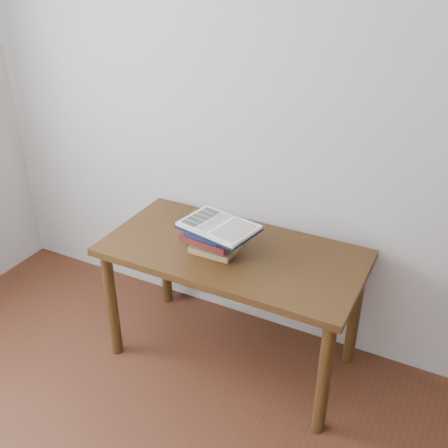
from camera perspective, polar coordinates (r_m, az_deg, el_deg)
The scene contains 3 objects.
desk at distance 2.64m, azimuth 0.93°, elevation -4.67°, with size 1.29×0.64×0.69m.
book_stack at distance 2.54m, azimuth -1.29°, elevation -1.54°, with size 0.27×0.20×0.15m.
open_book at distance 2.46m, azimuth -0.57°, elevation -0.26°, with size 0.39×0.31×0.03m.
Camera 1 is at (0.97, -0.59, 2.06)m, focal length 42.00 mm.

